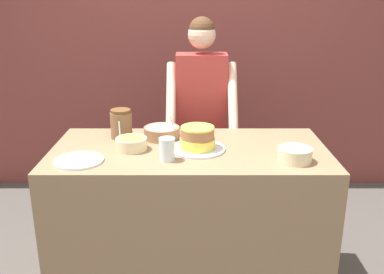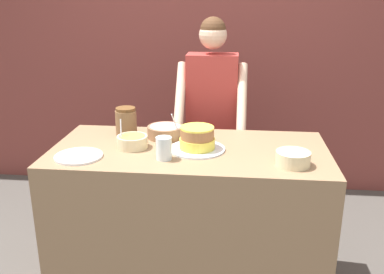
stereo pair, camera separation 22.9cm
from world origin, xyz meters
TOP-DOWN VIEW (x-y plane):
  - wall_back at (0.00, 1.87)m, footprint 10.00×0.05m
  - counter at (0.00, 0.37)m, footprint 1.52×0.73m
  - person_baker at (0.08, 1.07)m, footprint 0.47×0.43m
  - cake at (0.04, 0.35)m, footprint 0.30×0.30m
  - frosting_bowl_olive at (-0.31, 0.35)m, footprint 0.17×0.17m
  - frosting_bowl_pink at (-0.16, 0.54)m, footprint 0.21×0.21m
  - frosting_bowl_white at (0.53, 0.18)m, footprint 0.17×0.17m
  - drinking_glass at (-0.11, 0.19)m, footprint 0.08×0.08m
  - ceramic_plate at (-0.56, 0.17)m, footprint 0.25×0.25m
  - stoneware_jar at (-0.40, 0.55)m, footprint 0.13×0.13m

SIDE VIEW (x-z plane):
  - counter at x=0.00m, z-range 0.00..0.89m
  - ceramic_plate at x=-0.56m, z-range 0.89..0.90m
  - frosting_bowl_olive at x=-0.31m, z-range 0.85..1.01m
  - frosting_bowl_pink at x=-0.16m, z-range 0.85..1.01m
  - frosting_bowl_white at x=0.53m, z-range 0.89..0.97m
  - cake at x=0.04m, z-range 0.88..1.01m
  - person_baker at x=0.08m, z-range 0.17..1.73m
  - drinking_glass at x=-0.11m, z-range 0.89..1.01m
  - stoneware_jar at x=-0.40m, z-range 0.89..1.06m
  - wall_back at x=0.00m, z-range 0.00..2.60m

